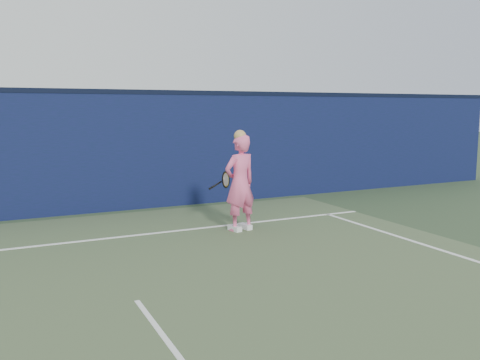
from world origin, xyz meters
TOP-DOWN VIEW (x-y plane):
  - ground at (0.00, 0.00)m, footprint 80.00×80.00m
  - backstop_wall at (0.00, 6.50)m, footprint 24.00×0.40m
  - wall_cap at (0.00, 6.50)m, footprint 24.00×0.42m
  - player at (2.57, 3.58)m, footprint 0.71×0.54m
  - racket at (2.47, 4.05)m, footprint 0.56×0.32m
  - court_lines at (0.00, -0.33)m, footprint 11.00×12.04m

SIDE VIEW (x-z plane):
  - ground at x=0.00m, z-range 0.00..0.00m
  - court_lines at x=0.00m, z-range 0.01..0.01m
  - racket at x=2.47m, z-range 0.70..1.03m
  - player at x=2.57m, z-range -0.03..1.79m
  - backstop_wall at x=0.00m, z-range 0.00..2.50m
  - wall_cap at x=0.00m, z-range 2.50..2.60m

